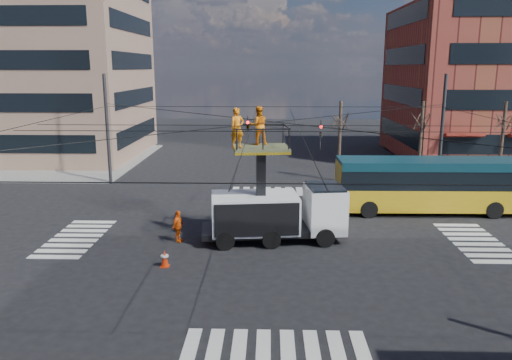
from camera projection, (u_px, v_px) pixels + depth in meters
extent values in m
plane|color=black|center=(274.00, 240.00, 24.95)|extent=(120.00, 120.00, 0.00)
cube|color=slate|center=(506.00, 163.00, 44.83)|extent=(18.00, 18.00, 0.12)
cube|color=slate|center=(45.00, 160.00, 46.00)|extent=(18.00, 18.00, 0.12)
cube|color=black|center=(3.00, 144.00, 40.65)|extent=(15.30, 0.12, 1.50)
cube|color=black|center=(138.00, 132.00, 48.20)|extent=(0.12, 13.60, 1.50)
cube|color=black|center=(136.00, 97.00, 47.46)|extent=(0.12, 13.60, 1.50)
cube|color=black|center=(134.00, 61.00, 46.72)|extent=(0.12, 13.60, 1.50)
cube|color=black|center=(132.00, 24.00, 45.99)|extent=(0.12, 13.60, 1.50)
cube|color=maroon|center=(510.00, 83.00, 46.19)|extent=(20.00, 16.00, 14.00)
cube|color=black|center=(398.00, 132.00, 47.48)|extent=(0.12, 13.60, 1.58)
cube|color=black|center=(401.00, 94.00, 46.70)|extent=(0.12, 13.60, 1.57)
cube|color=black|center=(403.00, 56.00, 45.93)|extent=(0.12, 13.60, 1.57)
cube|color=black|center=(405.00, 16.00, 45.16)|extent=(0.12, 13.60, 1.57)
cylinder|color=#2D2D30|center=(442.00, 131.00, 35.43)|extent=(0.24, 0.24, 8.00)
cylinder|color=#2D2D30|center=(107.00, 130.00, 36.10)|extent=(0.24, 0.24, 8.00)
cylinder|color=black|center=(273.00, 107.00, 35.39)|extent=(24.00, 0.03, 0.03)
cylinder|color=black|center=(26.00, 125.00, 24.03)|extent=(0.03, 24.00, 0.03)
cylinder|color=black|center=(278.00, 184.00, 11.99)|extent=(24.00, 0.03, 0.03)
cylinder|color=black|center=(275.00, 122.00, 23.65)|extent=(24.02, 24.02, 0.03)
cylinder|color=black|center=(275.00, 122.00, 23.65)|extent=(24.02, 24.02, 0.03)
cylinder|color=black|center=(275.00, 131.00, 22.55)|extent=(24.00, 0.03, 0.03)
cylinder|color=black|center=(274.00, 125.00, 24.89)|extent=(24.00, 0.03, 0.03)
cylinder|color=black|center=(249.00, 130.00, 23.77)|extent=(0.03, 24.00, 0.03)
cylinder|color=black|center=(300.00, 130.00, 23.70)|extent=(0.03, 24.00, 0.03)
imported|color=black|center=(321.00, 131.00, 26.68)|extent=(0.16, 0.20, 1.00)
imported|color=black|center=(248.00, 122.00, 28.69)|extent=(0.26, 1.24, 0.50)
cylinder|color=#382B21|center=(340.00, 142.00, 37.31)|extent=(0.24, 0.24, 6.00)
cylinder|color=#382B21|center=(420.00, 142.00, 37.15)|extent=(0.24, 0.24, 6.00)
cylinder|color=#382B21|center=(502.00, 142.00, 36.98)|extent=(0.24, 0.24, 6.00)
cube|color=black|center=(273.00, 229.00, 24.82)|extent=(7.21, 3.00, 0.30)
cube|color=silver|center=(325.00, 209.00, 24.82)|extent=(2.07, 2.59, 2.20)
cube|color=black|center=(325.00, 193.00, 24.65)|extent=(1.86, 2.47, 0.80)
cube|color=silver|center=(255.00, 213.00, 24.54)|extent=(4.46, 2.97, 1.80)
cylinder|color=black|center=(325.00, 238.00, 23.93)|extent=(0.93, 0.45, 0.90)
cylinder|color=black|center=(315.00, 223.00, 26.16)|extent=(0.93, 0.45, 0.90)
cylinder|color=black|center=(271.00, 239.00, 23.71)|extent=(0.93, 0.45, 0.90)
cylinder|color=black|center=(266.00, 224.00, 25.94)|extent=(0.93, 0.45, 0.90)
cylinder|color=black|center=(225.00, 241.00, 23.52)|extent=(0.93, 0.45, 0.90)
cylinder|color=black|center=(224.00, 226.00, 25.75)|extent=(0.93, 0.45, 0.90)
cube|color=black|center=(261.00, 181.00, 24.22)|extent=(0.50, 0.50, 3.28)
cube|color=#4A5231|center=(261.00, 148.00, 23.85)|extent=(2.83, 2.39, 0.12)
cube|color=yellow|center=(261.00, 150.00, 23.88)|extent=(2.83, 2.39, 0.12)
imported|color=orange|center=(237.00, 128.00, 23.18)|extent=(0.82, 0.74, 1.88)
imported|color=orange|center=(258.00, 126.00, 24.19)|extent=(1.04, 0.89, 1.88)
cube|color=gold|center=(430.00, 197.00, 29.50)|extent=(10.96, 2.70, 1.30)
cube|color=black|center=(432.00, 177.00, 29.23)|extent=(10.96, 2.65, 1.10)
cube|color=#0D2F3A|center=(433.00, 164.00, 29.06)|extent=(10.96, 2.70, 0.50)
cube|color=gold|center=(340.00, 186.00, 29.46)|extent=(0.27, 2.47, 2.80)
cube|color=black|center=(338.00, 204.00, 29.71)|extent=(0.17, 2.60, 0.30)
cube|color=gold|center=(342.00, 165.00, 29.18)|extent=(0.11, 1.60, 0.35)
cylinder|color=black|center=(369.00, 209.00, 28.52)|extent=(1.00, 0.31, 1.00)
cylinder|color=black|center=(361.00, 199.00, 30.82)|extent=(1.00, 0.31, 1.00)
cylinder|color=black|center=(494.00, 210.00, 28.39)|extent=(1.00, 0.31, 1.00)
cylinder|color=black|center=(477.00, 199.00, 30.69)|extent=(1.00, 0.31, 1.00)
cone|color=red|center=(165.00, 258.00, 21.53)|extent=(0.36, 0.36, 0.75)
imported|color=#D7510D|center=(178.00, 226.00, 24.52)|extent=(0.69, 1.01, 1.59)
imported|color=red|center=(339.00, 220.00, 25.33)|extent=(0.97, 1.25, 1.70)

